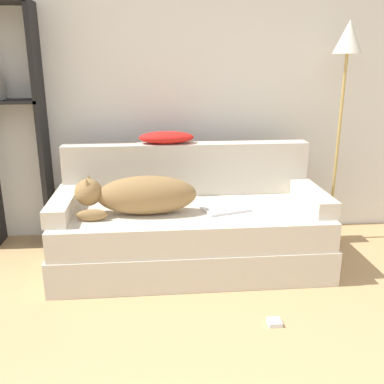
{
  "coord_description": "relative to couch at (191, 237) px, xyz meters",
  "views": [
    {
      "loc": [
        -0.19,
        -0.71,
        1.46
      ],
      "look_at": [
        0.07,
        2.07,
        0.59
      ],
      "focal_mm": 40.0,
      "sensor_mm": 36.0,
      "label": 1
    }
  ],
  "objects": [
    {
      "name": "throw_pillow",
      "position": [
        -0.15,
        0.37,
        0.67
      ],
      "size": [
        0.42,
        0.2,
        0.09
      ],
      "color": "red",
      "rests_on": "couch_backrest"
    },
    {
      "name": "couch_arm_right",
      "position": [
        0.89,
        -0.01,
        0.28
      ],
      "size": [
        0.15,
        0.66,
        0.12
      ],
      "color": "beige",
      "rests_on": "couch"
    },
    {
      "name": "bookshelf",
      "position": [
        -1.34,
        0.53,
        0.82
      ],
      "size": [
        0.47,
        0.26,
        1.87
      ],
      "color": "black",
      "rests_on": "ground_plane"
    },
    {
      "name": "dog",
      "position": [
        -0.37,
        -0.09,
        0.36
      ],
      "size": [
        0.82,
        0.25,
        0.28
      ],
      "color": "olive",
      "rests_on": "couch"
    },
    {
      "name": "floor_lamp",
      "position": [
        1.21,
        0.37,
        1.21
      ],
      "size": [
        0.22,
        0.22,
        1.74
      ],
      "color": "tan",
      "rests_on": "ground_plane"
    },
    {
      "name": "wall_back",
      "position": [
        -0.07,
        0.71,
        1.13
      ],
      "size": [
        7.83,
        0.06,
        2.7
      ],
      "color": "silver",
      "rests_on": "ground_plane"
    },
    {
      "name": "couch",
      "position": [
        0.0,
        0.0,
        0.0
      ],
      "size": [
        1.92,
        0.85,
        0.44
      ],
      "color": "beige",
      "rests_on": "ground_plane"
    },
    {
      "name": "couch_arm_left",
      "position": [
        -0.89,
        -0.01,
        0.28
      ],
      "size": [
        0.15,
        0.66,
        0.12
      ],
      "color": "beige",
      "rests_on": "couch"
    },
    {
      "name": "power_adapter",
      "position": [
        0.41,
        -0.8,
        -0.21
      ],
      "size": [
        0.08,
        0.08,
        0.03
      ],
      "color": "silver",
      "rests_on": "ground_plane"
    },
    {
      "name": "laptop",
      "position": [
        0.24,
        -0.05,
        0.24
      ],
      "size": [
        0.36,
        0.3,
        0.02
      ],
      "rotation": [
        0.0,
        0.0,
        0.29
      ],
      "color": "silver",
      "rests_on": "couch"
    },
    {
      "name": "couch_backrest",
      "position": [
        0.0,
        0.35,
        0.43
      ],
      "size": [
        1.88,
        0.15,
        0.4
      ],
      "color": "beige",
      "rests_on": "couch"
    }
  ]
}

